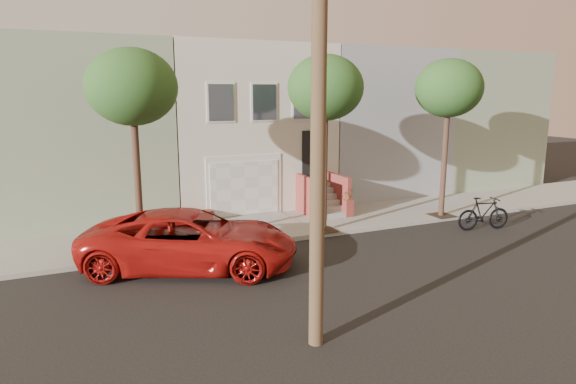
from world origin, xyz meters
name	(u,v)px	position (x,y,z in m)	size (l,w,h in m)	color
ground	(357,272)	(0.00, 0.00, 0.00)	(90.00, 90.00, 0.00)	black
sidewalk	(283,226)	(0.00, 5.35, 0.07)	(40.00, 3.70, 0.15)	gray
house_row	(234,124)	(0.00, 11.19, 3.64)	(33.10, 11.70, 7.00)	beige
tree_left	(132,88)	(-5.50, 3.90, 5.26)	(2.70, 2.57, 6.30)	#2D2116
tree_mid	(326,89)	(1.00, 3.90, 5.26)	(2.70, 2.57, 6.30)	#2D2116
tree_right	(449,89)	(6.50, 3.90, 5.26)	(2.70, 2.57, 6.30)	#2D2116
pickup_truck	(191,240)	(-4.28, 2.34, 0.87)	(2.88, 6.24, 1.73)	#A2130F
motorcycle	(484,213)	(6.81, 1.94, 0.64)	(0.60, 2.12, 1.27)	black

